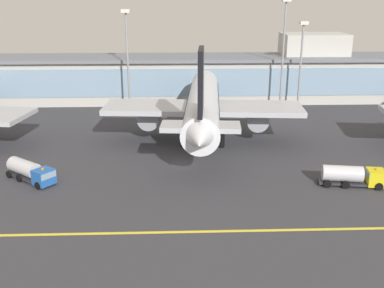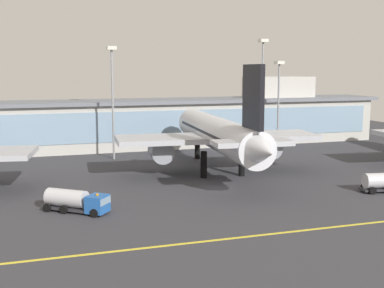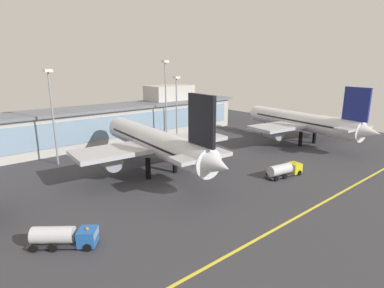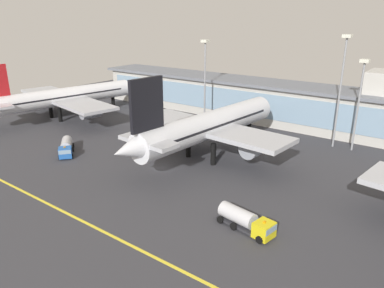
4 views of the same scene
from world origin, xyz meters
name	(u,v)px [view 3 (image 3 of 4)]	position (x,y,z in m)	size (l,w,h in m)	color
ground_plane	(170,191)	(0.00, 0.00, 0.00)	(180.00, 180.00, 0.00)	#38383D
taxiway_centreline_stripe	(261,237)	(0.00, -22.00, 0.01)	(144.00, 0.50, 0.01)	yellow
terminal_building	(87,125)	(1.96, 44.75, 6.14)	(116.61, 14.00, 16.45)	beige
airliner_near_right	(155,142)	(3.90, 10.98, 6.97)	(36.27, 49.25, 19.04)	black
airliner_far_right	(301,122)	(53.63, 4.72, 6.67)	(36.80, 47.65, 18.23)	black
fuel_tanker_truck	(66,236)	(-22.17, -6.36, 1.51)	(8.59, 7.54, 2.90)	black
service_truck_far	(285,170)	(24.22, -9.63, 1.51)	(9.32, 4.19, 2.90)	black
apron_light_mast_west	(166,90)	(23.26, 33.65, 16.24)	(1.80, 1.80, 25.05)	gray
apron_light_mast_centre	(176,98)	(27.45, 33.66, 13.54)	(1.80, 1.80, 20.20)	gray
apron_light_mast_east	(52,103)	(-11.36, 31.12, 15.05)	(1.80, 1.80, 22.89)	gray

